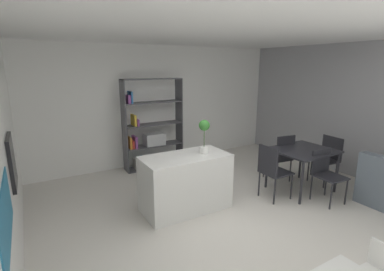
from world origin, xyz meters
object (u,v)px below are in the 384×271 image
dining_chair_near (325,171)px  open_bookshelf (150,131)px  kitchen_island (186,183)px  dining_table (303,154)px  dining_chair_island_side (272,168)px  dining_chair_far (281,154)px  built_in_oven (12,161)px  dining_chair_window_side (328,155)px  potted_plant_on_island (204,133)px

dining_chair_near → open_bookshelf: bearing=126.7°
kitchen_island → open_bookshelf: open_bookshelf is taller
dining_table → kitchen_island: bearing=168.6°
dining_chair_island_side → dining_chair_far: (0.74, 0.47, -0.00)m
built_in_oven → dining_chair_window_side: size_ratio=0.65×
dining_chair_near → dining_chair_far: size_ratio=0.92×
dining_chair_far → kitchen_island: bearing=9.0°
dining_table → potted_plant_on_island: bearing=167.5°
dining_chair_near → dining_chair_window_side: size_ratio=0.96×
dining_table → dining_chair_island_side: bearing=179.9°
open_bookshelf → dining_chair_window_side: open_bookshelf is taller
kitchen_island → potted_plant_on_island: bearing=-4.7°
dining_chair_near → dining_chair_far: (-0.02, 0.95, 0.03)m
dining_table → dining_chair_near: (0.01, -0.48, -0.17)m
dining_chair_window_side → built_in_oven: bearing=-90.7°
kitchen_island → dining_chair_window_side: bearing=-8.7°
open_bookshelf → dining_chair_near: 3.58m
dining_chair_near → dining_chair_island_side: (-0.76, 0.48, 0.04)m
open_bookshelf → dining_chair_far: (1.91, -2.05, -0.29)m
potted_plant_on_island → dining_chair_window_side: 2.71m
open_bookshelf → dining_chair_far: bearing=-47.0°
open_bookshelf → dining_table: (1.93, -2.52, -0.15)m
kitchen_island → potted_plant_on_island: potted_plant_on_island is taller
potted_plant_on_island → dining_chair_far: size_ratio=0.56×
dining_chair_near → dining_chair_island_side: bearing=151.6°
potted_plant_on_island → open_bookshelf: (-0.07, 2.11, -0.38)m
potted_plant_on_island → dining_table: 1.97m
dining_chair_near → dining_chair_island_side: size_ratio=0.92×
dining_chair_near → dining_chair_island_side: 0.90m
potted_plant_on_island → open_bookshelf: size_ratio=0.27×
dining_chair_window_side → potted_plant_on_island: bearing=-94.6°
open_bookshelf → dining_chair_island_side: open_bookshelf is taller
dining_chair_window_side → dining_chair_far: (-0.75, 0.48, 0.00)m
dining_table → dining_chair_near: dining_chair_near is taller
dining_chair_island_side → dining_chair_near: bearing=-121.6°
kitchen_island → dining_chair_window_side: (2.91, -0.45, 0.11)m
dining_table → dining_chair_window_side: bearing=-0.6°
potted_plant_on_island → open_bookshelf: open_bookshelf is taller
dining_table → dining_chair_island_side: size_ratio=1.10×
dining_chair_near → potted_plant_on_island: bearing=158.3°
kitchen_island → dining_chair_island_side: (1.43, -0.44, 0.12)m
open_bookshelf → dining_table: size_ratio=1.88×
dining_chair_island_side → kitchen_island: bearing=73.6°
open_bookshelf → kitchen_island: bearing=-96.9°
kitchen_island → dining_chair_far: 2.17m
kitchen_island → open_bookshelf: bearing=83.1°
potted_plant_on_island → kitchen_island: bearing=175.3°
dining_chair_near → dining_chair_far: bearing=95.2°
dining_table → dining_chair_far: dining_chair_far is taller
open_bookshelf → dining_chair_near: (1.93, -3.00, -0.32)m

